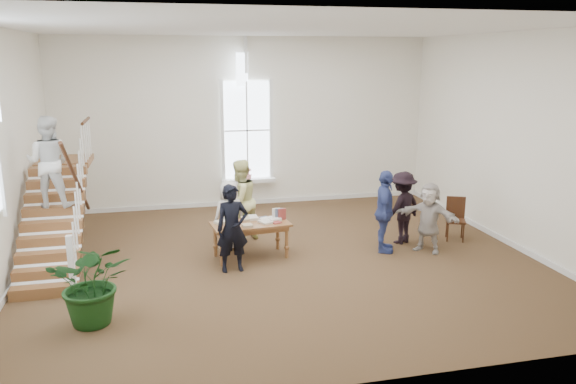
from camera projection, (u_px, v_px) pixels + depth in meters
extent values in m
plane|color=#412919|center=(283.00, 260.00, 11.30)|extent=(10.00, 10.00, 0.00)
plane|color=white|center=(247.00, 123.00, 15.02)|extent=(10.00, 0.00, 10.00)
plane|color=white|center=(368.00, 211.00, 6.50)|extent=(10.00, 0.00, 10.00)
plane|color=white|center=(0.00, 160.00, 9.66)|extent=(0.00, 9.00, 9.00)
plane|color=white|center=(513.00, 141.00, 11.86)|extent=(0.00, 9.00, 9.00)
plane|color=white|center=(283.00, 27.00, 10.23)|extent=(10.00, 10.00, 0.00)
cube|color=white|center=(249.00, 181.00, 15.22)|extent=(1.45, 0.28, 0.10)
plane|color=white|center=(247.00, 130.00, 15.01)|extent=(2.60, 0.00, 2.60)
plane|color=white|center=(246.00, 69.00, 14.63)|extent=(0.60, 0.60, 0.85)
cube|color=white|center=(248.00, 202.00, 15.51)|extent=(10.00, 0.04, 0.12)
imported|color=pink|center=(249.00, 174.00, 15.14)|extent=(0.17, 0.17, 0.30)
cube|color=brown|center=(45.00, 291.00, 9.56)|extent=(1.10, 0.30, 0.20)
cube|color=brown|center=(47.00, 273.00, 9.80)|extent=(1.10, 0.30, 0.20)
cube|color=brown|center=(49.00, 257.00, 10.03)|extent=(1.10, 0.30, 0.20)
cube|color=brown|center=(51.00, 241.00, 10.27)|extent=(1.10, 0.30, 0.20)
cube|color=brown|center=(52.00, 226.00, 10.51)|extent=(1.10, 0.30, 0.20)
cube|color=brown|center=(54.00, 211.00, 10.74)|extent=(1.10, 0.30, 0.20)
cube|color=brown|center=(56.00, 197.00, 10.98)|extent=(1.10, 0.30, 0.20)
cube|color=brown|center=(57.00, 184.00, 11.22)|extent=(1.10, 0.30, 0.20)
cube|color=brown|center=(58.00, 171.00, 11.45)|extent=(1.10, 0.30, 0.20)
cube|color=brown|center=(65.00, 162.00, 12.29)|extent=(1.10, 1.20, 0.12)
cube|color=white|center=(72.00, 267.00, 9.42)|extent=(0.10, 0.10, 1.10)
cylinder|color=#38180F|center=(76.00, 180.00, 10.41)|extent=(0.07, 2.74, 1.86)
imported|color=silver|center=(49.00, 162.00, 10.51)|extent=(0.94, 0.79, 1.72)
cube|color=brown|center=(251.00, 224.00, 11.29)|extent=(1.62, 0.94, 0.05)
cube|color=brown|center=(251.00, 228.00, 11.30)|extent=(1.49, 0.81, 0.10)
cylinder|color=brown|center=(222.00, 250.00, 10.89)|extent=(0.07, 0.07, 0.67)
cylinder|color=brown|center=(287.00, 242.00, 11.33)|extent=(0.07, 0.07, 0.67)
cylinder|color=brown|center=(215.00, 241.00, 11.42)|extent=(0.07, 0.07, 0.67)
cylinder|color=brown|center=(278.00, 234.00, 11.85)|extent=(0.07, 0.07, 0.67)
cube|color=silver|center=(273.00, 219.00, 11.54)|extent=(0.28, 0.29, 0.02)
cube|color=beige|center=(253.00, 218.00, 11.55)|extent=(0.18, 0.30, 0.06)
cube|color=tan|center=(247.00, 225.00, 11.04)|extent=(0.21, 0.21, 0.04)
cube|color=silver|center=(275.00, 218.00, 11.50)|extent=(0.24, 0.31, 0.05)
cube|color=#4C5972|center=(267.00, 218.00, 11.55)|extent=(0.30, 0.34, 0.03)
cube|color=maroon|center=(275.00, 222.00, 11.34)|extent=(0.28, 0.34, 0.02)
cube|color=white|center=(235.00, 227.00, 10.95)|extent=(0.20, 0.25, 0.05)
cube|color=#BFB299|center=(221.00, 222.00, 11.24)|extent=(0.30, 0.28, 0.05)
cube|color=silver|center=(266.00, 219.00, 11.47)|extent=(0.30, 0.31, 0.04)
cube|color=beige|center=(265.00, 222.00, 11.30)|extent=(0.30, 0.34, 0.04)
cube|color=tan|center=(246.00, 219.00, 11.50)|extent=(0.20, 0.26, 0.05)
cube|color=silver|center=(273.00, 219.00, 11.46)|extent=(0.22, 0.29, 0.04)
imported|color=black|center=(232.00, 228.00, 10.54)|extent=(0.65, 0.45, 1.68)
imported|color=beige|center=(229.00, 215.00, 11.77)|extent=(0.84, 0.69, 1.48)
imported|color=#E9E692|center=(240.00, 201.00, 12.27)|extent=(1.12, 1.07, 1.82)
imported|color=#394788|center=(385.00, 212.00, 11.58)|extent=(0.77, 1.10, 1.73)
imported|color=black|center=(402.00, 208.00, 12.16)|extent=(1.18, 0.99, 1.59)
imported|color=beige|center=(429.00, 218.00, 11.62)|extent=(1.25, 1.29, 1.47)
imported|color=#123611|center=(93.00, 282.00, 8.47)|extent=(1.28, 1.14, 1.34)
cube|color=#38180F|center=(456.00, 221.00, 12.43)|extent=(0.54, 0.54, 0.05)
cube|color=#38180F|center=(456.00, 207.00, 12.54)|extent=(0.39, 0.21, 0.49)
cylinder|color=#38180F|center=(448.00, 232.00, 12.35)|extent=(0.04, 0.04, 0.43)
cylinder|color=#38180F|center=(463.00, 233.00, 12.29)|extent=(0.04, 0.04, 0.43)
cylinder|color=#38180F|center=(447.00, 228.00, 12.67)|extent=(0.04, 0.04, 0.43)
cylinder|color=#38180F|center=(462.00, 229.00, 12.61)|extent=(0.04, 0.04, 0.43)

